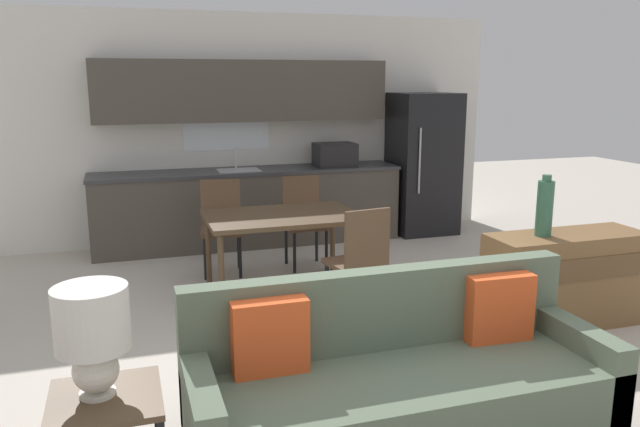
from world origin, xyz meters
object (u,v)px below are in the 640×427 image
at_px(couch, 398,378).
at_px(dining_chair_near_right, 360,258).
at_px(dining_chair_far_left, 221,222).
at_px(vase, 545,208).
at_px(dining_table, 282,222).
at_px(dining_chair_far_right, 304,217).
at_px(table_lamp, 93,330).
at_px(credenza, 564,279).
at_px(refrigerator, 423,164).

relative_size(couch, dining_chair_near_right, 2.44).
relative_size(dining_chair_near_right, dining_chair_far_left, 1.00).
bearing_deg(vase, dining_chair_near_right, 154.95).
distance_m(dining_table, dining_chair_far_right, 0.91).
bearing_deg(vase, dining_chair_far_right, 120.74).
height_order(table_lamp, credenza, table_lamp).
relative_size(refrigerator, table_lamp, 3.45).
height_order(table_lamp, dining_chair_far_left, table_lamp).
height_order(couch, dining_chair_far_right, dining_chair_far_right).
xyz_separation_m(refrigerator, dining_chair_far_right, (-1.86, -0.97, -0.36)).
distance_m(table_lamp, dining_chair_far_left, 3.58).
relative_size(dining_table, vase, 2.85).
distance_m(dining_table, vase, 2.24).
distance_m(credenza, vase, 0.64).
xyz_separation_m(refrigerator, table_lamp, (-3.82, -4.33, -0.02)).
xyz_separation_m(credenza, dining_chair_far_right, (-1.53, 2.19, 0.14)).
distance_m(dining_chair_far_right, dining_chair_near_right, 1.58).
xyz_separation_m(couch, dining_chair_far_right, (0.42, 3.26, 0.18)).
height_order(dining_table, couch, couch).
xyz_separation_m(dining_table, dining_chair_far_left, (-0.42, 0.82, -0.16)).
height_order(refrigerator, credenza, refrigerator).
bearing_deg(vase, dining_table, 141.15).
height_order(dining_table, dining_chair_far_left, dining_chair_far_left).
distance_m(refrigerator, credenza, 3.22).
relative_size(refrigerator, couch, 0.77).
xyz_separation_m(refrigerator, vase, (-0.57, -3.15, 0.09)).
bearing_deg(refrigerator, vase, -100.22).
relative_size(refrigerator, dining_chair_far_right, 1.88).
bearing_deg(table_lamp, dining_chair_near_right, 42.24).
height_order(dining_table, table_lamp, table_lamp).
bearing_deg(table_lamp, dining_chair_far_right, 59.86).
bearing_deg(dining_table, dining_chair_near_right, -60.66).
bearing_deg(dining_chair_near_right, dining_chair_far_right, -97.98).
bearing_deg(dining_table, table_lamp, -120.49).
xyz_separation_m(table_lamp, dining_chair_far_left, (1.09, 3.39, -0.34)).
height_order(refrigerator, dining_chair_far_right, refrigerator).
distance_m(table_lamp, dining_chair_near_right, 2.67).
bearing_deg(dining_chair_near_right, refrigerator, -134.35).
xyz_separation_m(table_lamp, credenza, (3.48, 1.17, -0.48)).
distance_m(refrigerator, couch, 4.84).
xyz_separation_m(couch, table_lamp, (-1.53, -0.10, 0.51)).
bearing_deg(credenza, dining_chair_near_right, 158.11).
distance_m(dining_table, dining_chair_far_left, 0.94).
bearing_deg(couch, dining_chair_far_left, 97.59).
bearing_deg(table_lamp, credenza, 18.60).
bearing_deg(dining_table, dining_chair_far_right, 61.00).
bearing_deg(table_lamp, couch, 3.59).
distance_m(dining_chair_near_right, dining_chair_far_left, 1.83).
relative_size(table_lamp, dining_chair_far_left, 0.54).
xyz_separation_m(table_lamp, dining_chair_far_right, (1.95, 3.36, -0.34)).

